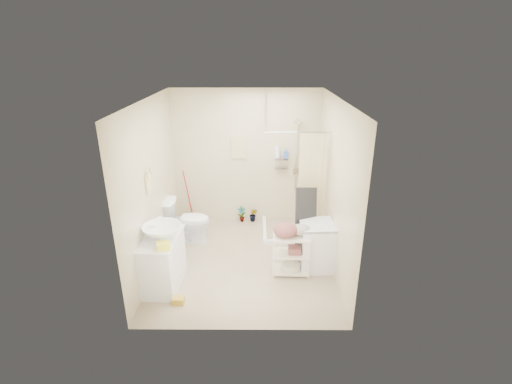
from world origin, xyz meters
TOP-DOWN VIEW (x-y plane):
  - floor at (0.00, 0.00)m, footprint 3.20×3.20m
  - ceiling at (0.00, 0.00)m, footprint 2.80×3.20m
  - wall_back at (0.00, 1.60)m, footprint 2.80×0.04m
  - wall_front at (0.00, -1.60)m, footprint 2.80×0.04m
  - wall_left at (-1.40, 0.00)m, footprint 0.04×3.20m
  - wall_right at (1.40, 0.00)m, footprint 0.04×3.20m
  - vanity at (-1.16, -0.65)m, footprint 0.54×0.91m
  - sink at (-1.12, -0.65)m, footprint 0.63×0.63m
  - counter_basket at (-1.04, -0.96)m, footprint 0.21×0.18m
  - floor_basket at (-0.88, -1.09)m, footprint 0.24×0.18m
  - toilet at (-1.04, 0.68)m, footprint 0.80×0.46m
  - mop at (-1.19, 1.48)m, footprint 0.13×0.13m
  - potted_plant_a at (-0.10, 1.46)m, footprint 0.20×0.16m
  - potted_plant_b at (0.13, 1.47)m, footprint 0.19×0.17m
  - hanging_towel at (-0.15, 1.58)m, footprint 0.28×0.03m
  - towel_ring at (-1.38, -0.20)m, footprint 0.04×0.22m
  - tp_holder at (-1.36, 0.05)m, footprint 0.08×0.12m
  - shower at (0.85, 1.05)m, footprint 1.10×1.10m
  - shampoo_bottle_a at (0.59, 1.52)m, footprint 0.11×0.11m
  - shampoo_bottle_b at (0.75, 1.52)m, footprint 0.09×0.09m
  - washing_machine at (1.14, -0.16)m, footprint 0.55×0.57m
  - laundry_rack at (0.73, -0.34)m, footprint 0.58×0.35m
  - ironing_board at (0.98, -0.01)m, footprint 0.38×0.23m

SIDE VIEW (x-z plane):
  - floor at x=0.00m, z-range 0.00..0.00m
  - floor_basket at x=-0.88m, z-range 0.00..0.13m
  - potted_plant_b at x=0.13m, z-range 0.00..0.29m
  - potted_plant_a at x=-0.10m, z-range 0.00..0.32m
  - washing_machine at x=1.14m, z-range 0.00..0.76m
  - laundry_rack at x=0.73m, z-range 0.00..0.78m
  - vanity at x=-1.16m, z-range 0.00..0.78m
  - toilet at x=-1.04m, z-range 0.00..0.81m
  - mop at x=-1.19m, z-range 0.00..1.10m
  - ironing_board at x=0.98m, z-range 0.00..1.28m
  - tp_holder at x=-1.36m, z-range 0.65..0.79m
  - counter_basket at x=-1.04m, z-range 0.78..0.88m
  - sink at x=-1.12m, z-range 0.78..0.97m
  - shower at x=0.85m, z-range 0.00..2.10m
  - wall_back at x=0.00m, z-range 0.00..2.60m
  - wall_front at x=0.00m, z-range 0.00..2.60m
  - wall_left at x=-1.40m, z-range 0.00..2.60m
  - wall_right at x=1.40m, z-range 0.00..2.60m
  - shampoo_bottle_b at x=0.75m, z-range 1.32..1.49m
  - shampoo_bottle_a at x=0.59m, z-range 1.32..1.59m
  - towel_ring at x=-1.38m, z-range 1.30..1.64m
  - hanging_towel at x=-0.15m, z-range 1.29..1.71m
  - ceiling at x=0.00m, z-range 2.58..2.62m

